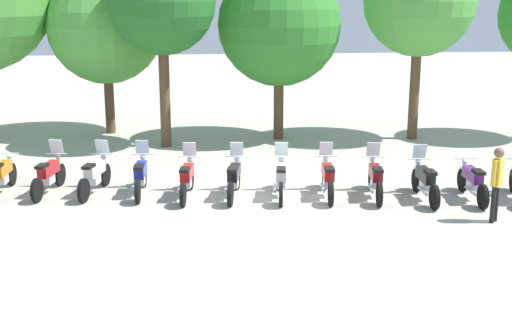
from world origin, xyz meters
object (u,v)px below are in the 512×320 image
(motorcycle_0, at_px, (2,175))
(motorcycle_9, at_px, (425,181))
(motorcycle_6, at_px, (281,178))
(motorcycle_7, at_px, (328,178))
(motorcycle_5, at_px, (234,178))
(tree_3, at_px, (279,25))
(tree_1, at_px, (105,26))
(tree_2, at_px, (162,2))
(person_0, at_px, (497,178))
(tree_4, at_px, (420,1))
(motorcycle_10, at_px, (472,181))
(motorcycle_3, at_px, (141,175))
(motorcycle_1, at_px, (49,175))
(motorcycle_8, at_px, (375,178))
(motorcycle_4, at_px, (187,178))
(motorcycle_2, at_px, (95,175))

(motorcycle_0, relative_size, motorcycle_9, 1.00)
(motorcycle_6, bearing_deg, motorcycle_7, -85.80)
(motorcycle_5, bearing_deg, tree_3, -6.08)
(tree_1, height_order, tree_2, tree_2)
(tree_1, bearing_deg, person_0, -47.08)
(motorcycle_0, relative_size, person_0, 1.20)
(tree_1, xyz_separation_m, tree_4, (11.24, -1.97, 0.92))
(tree_3, bearing_deg, person_0, -67.04)
(motorcycle_6, height_order, motorcycle_10, motorcycle_6)
(motorcycle_10, height_order, tree_2, tree_2)
(tree_3, xyz_separation_m, tree_4, (4.93, -0.40, 0.82))
(motorcycle_0, xyz_separation_m, motorcycle_7, (8.74, -1.04, 0.01))
(motorcycle_7, height_order, motorcycle_9, same)
(motorcycle_10, bearing_deg, motorcycle_3, 84.63)
(motorcycle_1, bearing_deg, person_0, -95.61)
(motorcycle_6, relative_size, person_0, 1.20)
(motorcycle_7, bearing_deg, person_0, -118.56)
(motorcycle_1, distance_m, motorcycle_5, 5.05)
(motorcycle_1, height_order, motorcycle_5, same)
(motorcycle_3, height_order, motorcycle_8, same)
(motorcycle_1, relative_size, motorcycle_10, 0.99)
(motorcycle_9, bearing_deg, person_0, -148.67)
(motorcycle_6, height_order, tree_1, tree_1)
(tree_2, bearing_deg, tree_1, 132.02)
(person_0, bearing_deg, motorcycle_3, 28.61)
(motorcycle_5, xyz_separation_m, tree_3, (2.01, 7.03, 3.63))
(tree_1, bearing_deg, motorcycle_3, -77.57)
(motorcycle_0, distance_m, motorcycle_10, 12.59)
(motorcycle_4, xyz_separation_m, tree_4, (8.19, 6.55, 4.44))
(motorcycle_6, relative_size, motorcycle_7, 1.00)
(motorcycle_9, xyz_separation_m, tree_3, (-2.98, 7.72, 3.63))
(motorcycle_5, relative_size, motorcycle_7, 0.99)
(motorcycle_1, distance_m, tree_2, 7.57)
(motorcycle_8, relative_size, motorcycle_9, 1.00)
(motorcycle_0, bearing_deg, motorcycle_9, -95.52)
(motorcycle_10, bearing_deg, motorcycle_0, 85.18)
(motorcycle_3, height_order, tree_1, tree_1)
(motorcycle_8, bearing_deg, motorcycle_2, 89.39)
(motorcycle_10, bearing_deg, person_0, 177.24)
(motorcycle_2, bearing_deg, motorcycle_0, 97.85)
(motorcycle_1, xyz_separation_m, motorcycle_7, (7.48, -0.93, 0.00))
(motorcycle_1, height_order, tree_3, tree_3)
(motorcycle_2, height_order, motorcycle_3, same)
(motorcycle_5, height_order, motorcycle_6, same)
(motorcycle_9, bearing_deg, motorcycle_2, 82.65)
(motorcycle_9, relative_size, person_0, 1.20)
(tree_1, bearing_deg, motorcycle_5, -63.45)
(motorcycle_0, height_order, motorcycle_10, same)
(tree_4, bearing_deg, motorcycle_3, -146.81)
(person_0, relative_size, tree_2, 0.27)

